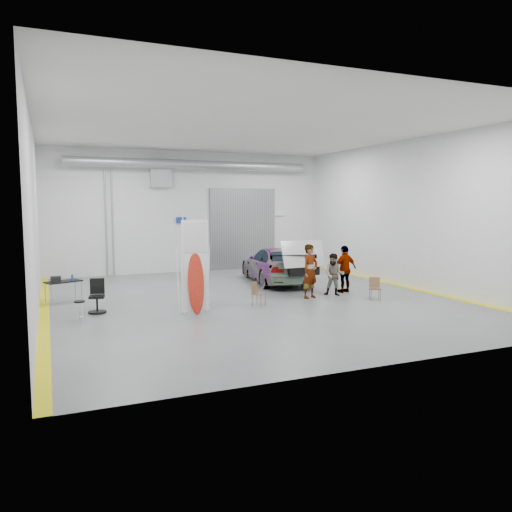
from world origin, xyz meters
name	(u,v)px	position (x,y,z in m)	size (l,w,h in m)	color
ground	(251,299)	(0.00, 0.00, 0.00)	(16.00, 16.00, 0.00)	#5B5E63
room_shell	(235,187)	(0.24, 2.22, 4.08)	(14.02, 16.18, 6.01)	silver
sedan_car	(276,265)	(2.45, 3.10, 0.76)	(2.14, 5.25, 1.52)	silver
person_a	(310,271)	(2.04, -0.70, 0.98)	(0.71, 0.47, 1.96)	#835D47
person_b	(334,275)	(3.10, -0.63, 0.79)	(0.77, 0.59, 1.58)	#45647F
person_c	(345,269)	(3.85, -0.19, 0.91)	(1.06, 0.43, 1.82)	brown
surfboard_display	(195,274)	(-2.52, -1.68, 1.26)	(0.88, 0.26, 3.10)	white
folding_chair_near	(259,298)	(-0.20, -1.22, 0.25)	(0.52, 0.58, 0.79)	brown
folding_chair_far	(375,293)	(4.00, -1.91, 0.25)	(0.50, 0.54, 0.80)	brown
shop_stool	(80,312)	(-5.89, -1.42, 0.32)	(0.32, 0.32, 0.63)	black
work_table	(61,281)	(-6.28, 1.97, 0.74)	(1.31, 1.00, 0.96)	#93959C
office_chair	(97,298)	(-5.31, -0.26, 0.46)	(0.56, 0.57, 1.05)	black
trunk_lid	(302,252)	(2.45, 0.73, 1.54)	(1.78, 1.08, 0.04)	silver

